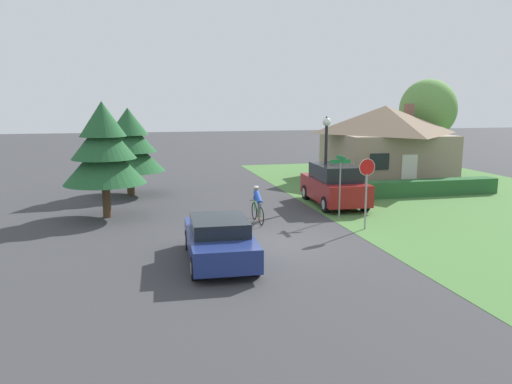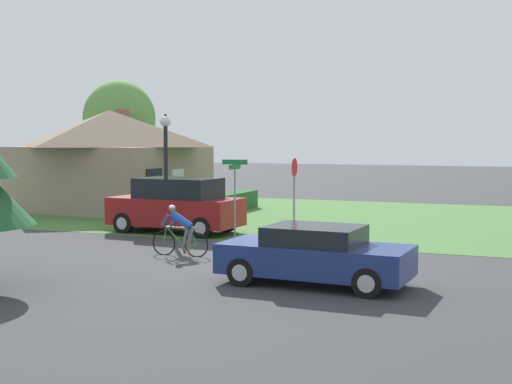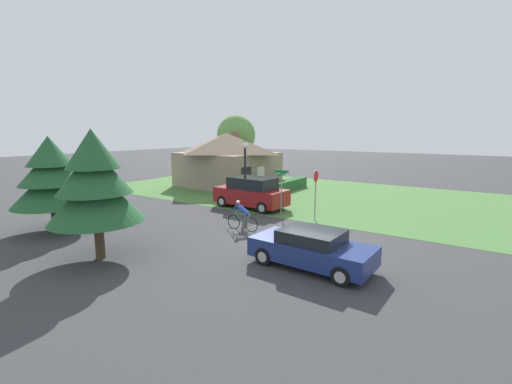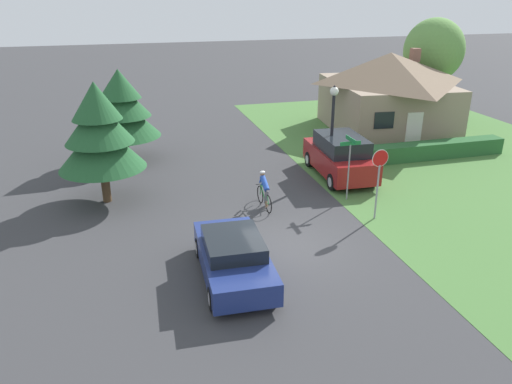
% 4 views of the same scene
% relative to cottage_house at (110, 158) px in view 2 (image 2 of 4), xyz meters
% --- Properties ---
extents(ground_plane, '(140.00, 140.00, 0.00)m').
position_rel_cottage_house_xyz_m(ground_plane, '(-10.72, -12.69, -2.42)').
color(ground_plane, '#38383A').
extents(grass_verge_right, '(16.00, 36.00, 0.01)m').
position_rel_cottage_house_xyz_m(grass_verge_right, '(0.65, -8.69, -2.42)').
color(grass_verge_right, '#477538').
rests_on(grass_verge_right, ground).
extents(cottage_house, '(7.60, 8.77, 4.80)m').
position_rel_cottage_house_xyz_m(cottage_house, '(0.00, 0.00, 0.00)').
color(cottage_house, gray).
rests_on(cottage_house, ground).
extents(hedge_row, '(8.79, 0.90, 0.84)m').
position_rel_cottage_house_xyz_m(hedge_row, '(-0.73, -5.56, -2.00)').
color(hedge_row, '#285B2D').
rests_on(hedge_row, ground).
extents(sedan_left_lane, '(2.10, 4.43, 1.37)m').
position_rel_cottage_house_xyz_m(sedan_left_lane, '(-12.84, -14.04, -1.74)').
color(sedan_left_lane, navy).
rests_on(sedan_left_lane, ground).
extents(cyclist, '(0.44, 1.77, 1.48)m').
position_rel_cottage_house_xyz_m(cyclist, '(-10.46, -9.27, -1.71)').
color(cyclist, black).
rests_on(cyclist, ground).
extents(parked_suv_right, '(2.29, 4.77, 1.97)m').
position_rel_cottage_house_xyz_m(parked_suv_right, '(-6.08, -6.77, -1.45)').
color(parked_suv_right, maroon).
rests_on(parked_suv_right, ground).
extents(stop_sign, '(0.65, 0.07, 2.76)m').
position_rel_cottage_house_xyz_m(stop_sign, '(-6.70, -11.42, -0.51)').
color(stop_sign, gray).
rests_on(stop_sign, ground).
extents(street_lamp, '(0.39, 0.39, 4.24)m').
position_rel_cottage_house_xyz_m(street_lamp, '(-6.48, -6.59, 0.45)').
color(street_lamp, black).
rests_on(street_lamp, ground).
extents(street_name_sign, '(0.90, 0.90, 2.68)m').
position_rel_cottage_house_xyz_m(street_name_sign, '(-6.93, -9.43, -0.57)').
color(street_name_sign, gray).
rests_on(street_name_sign, ground).
extents(deciduous_tree_right, '(3.86, 3.86, 6.46)m').
position_rel_cottage_house_xyz_m(deciduous_tree_right, '(4.43, 2.31, 1.99)').
color(deciduous_tree_right, '#4C3823').
rests_on(deciduous_tree_right, ground).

